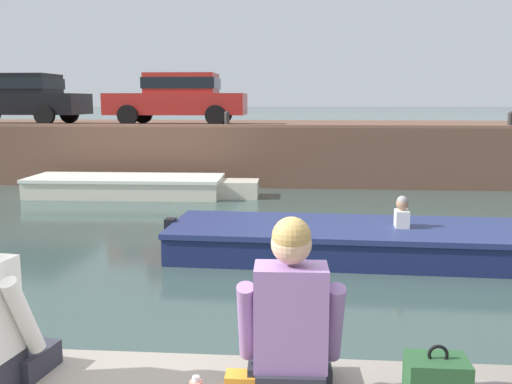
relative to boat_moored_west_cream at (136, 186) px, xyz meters
name	(u,v)px	position (x,y,z in m)	size (l,w,h in m)	color
ground_plane	(250,244)	(3.33, -4.63, -0.25)	(400.00, 400.00, 0.00)	#384C47
far_quay_wall	(275,149)	(3.33, 4.51, 0.59)	(60.00, 6.00, 1.66)	brown
far_wall_coping	(271,126)	(3.33, 1.63, 1.46)	(60.00, 0.24, 0.08)	brown
boat_moored_west_cream	(136,186)	(0.00, 0.00, 0.00)	(5.81, 1.78, 0.49)	silver
motorboat_passing	(365,241)	(5.18, -5.30, 0.00)	(6.70, 2.06, 0.97)	navy
car_leftmost_black	(17,97)	(-4.69, 3.38, 2.27)	(4.34, 1.99, 1.54)	black
car_left_inner_red	(179,97)	(0.43, 3.38, 2.26)	(4.21, 1.95, 1.54)	#B2231E
mooring_bollard_mid	(227,118)	(2.12, 1.76, 1.66)	(0.15, 0.15, 0.45)	#2D2B28
mooring_bollard_east	(510,119)	(9.71, 1.76, 1.66)	(0.15, 0.15, 0.45)	#2D2B28
person_seated_right	(290,330)	(4.14, -11.25, 1.01)	(0.54, 0.53, 0.96)	#282833
snack_bag	(243,383)	(3.89, -11.20, 0.69)	(0.18, 0.12, 0.10)	orange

